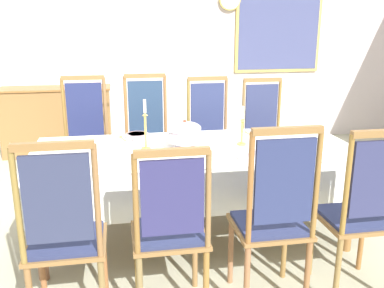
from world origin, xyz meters
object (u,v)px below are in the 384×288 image
at_px(bowl_near_right, 137,135).
at_px(spoon_secondary, 122,137).
at_px(chair_north_a, 86,141).
at_px(bowl_far_left, 251,155).
at_px(chair_south_a, 64,233).
at_px(chair_north_c, 209,137).
at_px(chair_north_d, 264,135).
at_px(chair_south_b, 170,228).
at_px(candlestick_west, 145,129).
at_px(candlestick_east, 242,130).
at_px(chair_south_c, 274,215).
at_px(bowl_near_left, 234,132).
at_px(spoon_primary, 246,133).
at_px(chair_north_b, 147,138).
at_px(bowl_far_right, 290,154).
at_px(dining_table, 195,157).
at_px(framed_painting, 279,22).
at_px(sideboard, 58,121).
at_px(soup_tureen, 185,134).
at_px(chair_south_d, 362,210).

height_order(bowl_near_right, spoon_secondary, bowl_near_right).
xyz_separation_m(chair_north_a, bowl_far_left, (1.24, -1.27, 0.18)).
bearing_deg(chair_south_a, chair_north_c, 56.31).
height_order(chair_north_c, spoon_secondary, chair_north_c).
xyz_separation_m(chair_south_a, chair_north_d, (1.79, 1.82, 0.01)).
bearing_deg(bowl_near_right, chair_south_b, -84.61).
xyz_separation_m(candlestick_west, candlestick_east, (0.76, -0.00, -0.04)).
bearing_deg(candlestick_west, chair_south_c, -52.59).
height_order(chair_south_a, chair_north_d, chair_north_d).
distance_m(bowl_near_left, spoon_primary, 0.12).
height_order(chair_south_b, chair_north_d, chair_north_d).
distance_m(chair_north_b, bowl_far_right, 1.58).
relative_size(dining_table, chair_north_c, 2.05).
distance_m(chair_north_d, bowl_near_right, 1.45).
distance_m(chair_north_a, chair_north_d, 1.79).
height_order(chair_north_d, bowl_near_right, chair_north_d).
relative_size(candlestick_west, framed_painting, 0.27).
xyz_separation_m(dining_table, bowl_far_right, (0.64, -0.34, 0.09)).
relative_size(chair_north_d, bowl_near_right, 6.23).
bearing_deg(chair_south_b, spoon_primary, 56.46).
bearing_deg(sideboard, chair_south_b, 106.94).
bearing_deg(dining_table, bowl_far_left, -46.57).
bearing_deg(bowl_near_right, candlestick_east, -23.68).
distance_m(soup_tureen, framed_painting, 3.55).
xyz_separation_m(chair_north_c, chair_north_d, (0.58, -0.00, -0.01)).
relative_size(candlestick_west, bowl_far_right, 2.64).
xyz_separation_m(chair_north_c, chair_south_d, (0.58, -1.82, -0.02)).
distance_m(chair_south_a, chair_north_c, 2.18).
bearing_deg(soup_tureen, chair_north_a, 131.86).
bearing_deg(spoon_secondary, bowl_near_left, -19.24).
distance_m(spoon_primary, sideboard, 3.02).
height_order(candlestick_east, spoon_secondary, candlestick_east).
bearing_deg(chair_north_c, chair_south_b, 71.00).
bearing_deg(bowl_near_left, chair_north_b, 141.03).
bearing_deg(spoon_primary, spoon_secondary, 167.23).
relative_size(chair_north_d, candlestick_west, 3.03).
bearing_deg(chair_south_d, chair_north_d, 90.00).
relative_size(chair_south_c, soup_tureen, 4.17).
bearing_deg(sideboard, candlestick_west, 110.87).
distance_m(chair_north_b, spoon_primary, 1.02).
height_order(chair_north_b, candlestick_west, chair_north_b).
xyz_separation_m(candlestick_west, framed_painting, (2.15, 2.91, 0.80)).
bearing_deg(chair_north_c, bowl_far_left, 91.16).
xyz_separation_m(chair_north_c, bowl_far_left, (0.03, -1.27, 0.20)).
distance_m(bowl_far_left, framed_painting, 3.69).
relative_size(chair_north_b, soup_tureen, 4.41).
distance_m(chair_south_a, chair_south_d, 1.79).
relative_size(chair_north_d, bowl_far_right, 8.01).
relative_size(chair_north_b, bowl_far_right, 8.46).
bearing_deg(chair_south_d, bowl_far_right, 114.00).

